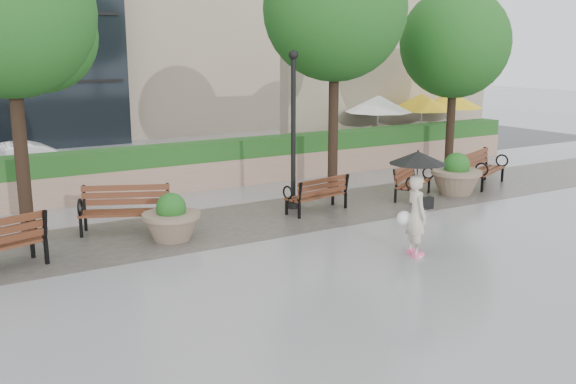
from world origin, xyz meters
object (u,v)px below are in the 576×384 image
bench_4 (484,176)px  lamppost (293,141)px  pedestrian (417,193)px  planter_right (456,178)px  bench_2 (317,201)px  bench_3 (413,188)px  planter_left (172,222)px  car_right (33,163)px  bench_1 (126,219)px

bench_4 → lamppost: lamppost is taller
pedestrian → planter_right: bearing=-37.6°
bench_2 → bench_3: (3.09, -0.07, -0.00)m
bench_4 → pedestrian: bearing=-171.2°
planter_right → lamppost: bearing=169.0°
bench_4 → bench_2: bearing=157.3°
lamppost → pedestrian: (0.07, -4.45, -0.49)m
planter_left → planter_right: planter_right is taller
bench_2 → lamppost: size_ratio=0.44×
bench_4 → bench_3: bearing=159.0°
bench_4 → planter_right: size_ratio=1.45×
lamppost → bench_3: bearing=-11.0°
planter_left → bench_4: bearing=2.7°
lamppost → car_right: (-5.03, 6.88, -1.12)m
planter_left → car_right: size_ratio=0.33×
bench_3 → lamppost: bearing=137.7°
bench_4 → planter_left: bearing=159.6°
planter_left → planter_right: (8.45, 0.10, 0.06)m
bench_4 → car_right: car_right is taller
planter_right → bench_4: bearing=13.7°
planter_right → car_right: size_ratio=0.37×
bench_3 → bench_4: bench_4 is taller
bench_3 → planter_left: 7.10m
bench_2 → lamppost: lamppost is taller
bench_1 → planter_left: (0.67, -1.05, 0.10)m
bench_3 → bench_4: (2.90, 0.11, 0.04)m
planter_left → lamppost: size_ratio=0.31×
bench_1 → bench_4: bench_1 is taller
pedestrian → lamppost: bearing=16.6°
bench_2 → bench_3: size_ratio=1.00×
bench_2 → bench_4: 5.99m
car_right → pedestrian: (5.09, -11.33, 0.63)m
bench_4 → planter_left: (-9.98, -0.47, 0.10)m
lamppost → pedestrian: lamppost is taller
bench_3 → pedestrian: (-3.35, -3.78, 0.99)m
bench_4 → planter_left: size_ratio=1.66×
planter_left → car_right: car_right is taller
bench_1 → bench_2: size_ratio=1.17×
bench_1 → pedestrian: (4.40, -4.47, 0.95)m
bench_3 → planter_left: size_ratio=1.43×
bench_4 → lamppost: size_ratio=0.51×
bench_2 → planter_left: (-3.99, -0.42, 0.14)m
bench_1 → bench_3: size_ratio=1.17×
bench_1 → car_right: size_ratio=0.55×
bench_1 → bench_2: bench_1 is taller
bench_1 → planter_right: size_ratio=1.46×
bench_1 → lamppost: 4.56m
planter_right → pedestrian: size_ratio=0.68×
bench_2 → bench_4: (5.99, 0.04, 0.04)m
bench_2 → planter_right: planter_right is taller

